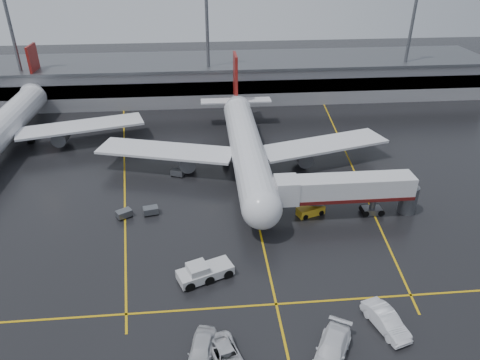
{
  "coord_description": "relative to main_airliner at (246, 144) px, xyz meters",
  "views": [
    {
      "loc": [
        -6.89,
        -55.88,
        33.89
      ],
      "look_at": [
        -2.0,
        -2.0,
        4.0
      ],
      "focal_mm": 33.18,
      "sensor_mm": 36.0,
      "label": 1
    }
  ],
  "objects": [
    {
      "name": "apron_line_stop",
      "position": [
        0.0,
        -31.7,
        -4.2
      ],
      "size": [
        60.0,
        0.25,
        0.02
      ],
      "primitive_type": "cube",
      "color": "gold",
      "rests_on": "ground"
    },
    {
      "name": "terminal",
      "position": [
        0.0,
        38.23,
        0.11
      ],
      "size": [
        122.0,
        19.0,
        8.6
      ],
      "color": "gray",
      "rests_on": "ground"
    },
    {
      "name": "light_mast_mid",
      "position": [
        -5.0,
        32.3,
        10.27
      ],
      "size": [
        3.0,
        1.2,
        25.45
      ],
      "color": "#595B60",
      "rests_on": "ground"
    },
    {
      "name": "pushback_tractor",
      "position": [
        -7.47,
        -26.97,
        -3.33
      ],
      "size": [
        6.66,
        4.59,
        2.21
      ],
      "color": "#BDBDBF",
      "rests_on": "ground"
    },
    {
      "name": "service_van_b",
      "position": [
        3.91,
        -38.73,
        -3.27
      ],
      "size": [
        5.54,
        6.95,
        1.89
      ],
      "primitive_type": "imported",
      "rotation": [
        0.0,
        0.0,
        -0.52
      ],
      "color": "white",
      "rests_on": "ground"
    },
    {
      "name": "belt_loader",
      "position": [
        7.48,
        -15.14,
        -3.61
      ],
      "size": [
        4.14,
        2.78,
        2.42
      ],
      "color": "gold",
      "rests_on": "ground"
    },
    {
      "name": "service_van_d",
      "position": [
        -7.9,
        -37.79,
        -3.28
      ],
      "size": [
        3.34,
        5.82,
        1.86
      ],
      "primitive_type": "imported",
      "rotation": [
        0.0,
        0.0,
        -0.22
      ],
      "color": "silver",
      "rests_on": "ground"
    },
    {
      "name": "apron_line_left",
      "position": [
        -20.0,
        0.3,
        -4.2
      ],
      "size": [
        9.99,
        69.35,
        0.02
      ],
      "primitive_type": "cube",
      "rotation": [
        0.0,
        0.0,
        0.14
      ],
      "color": "gold",
      "rests_on": "ground"
    },
    {
      "name": "apron_line_centre",
      "position": [
        0.0,
        -9.7,
        -4.2
      ],
      "size": [
        0.25,
        90.0,
        0.02
      ],
      "primitive_type": "cube",
      "color": "gold",
      "rests_on": "ground"
    },
    {
      "name": "jet_bridge",
      "position": [
        11.87,
        -15.7,
        -0.28
      ],
      "size": [
        19.9,
        3.4,
        6.05
      ],
      "color": "silver",
      "rests_on": "ground"
    },
    {
      "name": "service_van_a",
      "position": [
        -5.62,
        -38.45,
        -3.44
      ],
      "size": [
        4.07,
        6.01,
        1.53
      ],
      "primitive_type": "imported",
      "rotation": [
        0.0,
        0.0,
        0.3
      ],
      "color": "silver",
      "rests_on": "ground"
    },
    {
      "name": "ground",
      "position": [
        0.0,
        -9.7,
        -4.21
      ],
      "size": [
        220.0,
        220.0,
        0.0
      ],
      "primitive_type": "plane",
      "color": "black",
      "rests_on": "ground"
    },
    {
      "name": "service_van_c",
      "position": [
        10.13,
        -35.77,
        -3.27
      ],
      "size": [
        3.58,
        6.02,
        1.88
      ],
      "primitive_type": "imported",
      "rotation": [
        0.0,
        0.0,
        0.3
      ],
      "color": "white",
      "rests_on": "ground"
    },
    {
      "name": "main_airliner",
      "position": [
        0.0,
        0.0,
        0.0
      ],
      "size": [
        48.8,
        45.6,
        14.1
      ],
      "color": "silver",
      "rests_on": "ground"
    },
    {
      "name": "apron_line_right",
      "position": [
        18.0,
        0.3,
        -4.2
      ],
      "size": [
        7.57,
        69.64,
        0.02
      ],
      "primitive_type": "cube",
      "rotation": [
        0.0,
        0.0,
        -0.1
      ],
      "color": "gold",
      "rests_on": "ground"
    },
    {
      "name": "baggage_cart_a",
      "position": [
        -14.53,
        -13.15,
        -3.58
      ],
      "size": [
        2.24,
        1.71,
        1.12
      ],
      "color": "#595B60",
      "rests_on": "ground"
    },
    {
      "name": "light_mast_right",
      "position": [
        40.0,
        32.3,
        10.27
      ],
      "size": [
        3.0,
        1.2,
        25.45
      ],
      "color": "#595B60",
      "rests_on": "ground"
    },
    {
      "name": "light_mast_left",
      "position": [
        -45.0,
        32.3,
        10.27
      ],
      "size": [
        3.0,
        1.2,
        25.45
      ],
      "color": "#595B60",
      "rests_on": "ground"
    },
    {
      "name": "second_airliner",
      "position": [
        -42.0,
        12.0,
        0.0
      ],
      "size": [
        48.8,
        45.6,
        14.1
      ],
      "color": "silver",
      "rests_on": "ground"
    },
    {
      "name": "baggage_cart_c",
      "position": [
        -11.16,
        -2.21,
        -3.58
      ],
      "size": [
        2.34,
        1.94,
        1.12
      ],
      "color": "#595B60",
      "rests_on": "ground"
    },
    {
      "name": "baggage_cart_b",
      "position": [
        -18.1,
        -13.61,
        -3.58
      ],
      "size": [
        2.39,
        2.17,
        1.12
      ],
      "color": "#595B60",
      "rests_on": "ground"
    }
  ]
}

